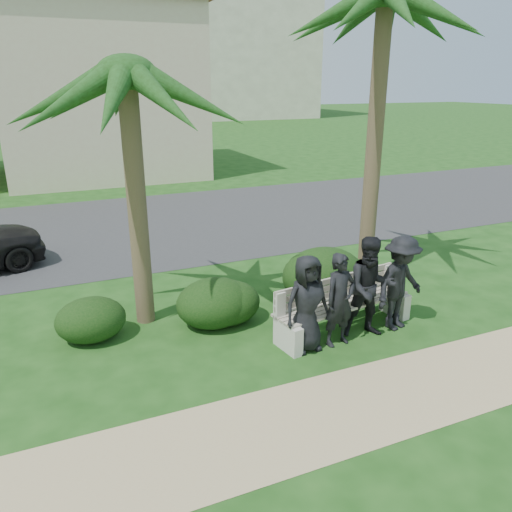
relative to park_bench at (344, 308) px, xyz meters
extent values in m
plane|color=#184213|center=(-0.59, -0.07, -0.40)|extent=(160.00, 160.00, 0.00)
cube|color=tan|center=(-0.59, -1.87, -0.40)|extent=(30.00, 1.60, 0.01)
cube|color=#2D2D30|center=(-0.59, 7.93, -0.40)|extent=(160.00, 8.00, 0.01)
cube|color=beige|center=(-1.59, 17.93, 3.10)|extent=(8.00, 8.00, 7.00)
cube|color=brown|center=(-1.59, 17.93, 6.75)|extent=(8.40, 8.40, 0.30)
cube|color=beige|center=(13.41, 54.93, 9.60)|extent=(26.00, 18.00, 20.00)
cube|color=#9D9384|center=(0.00, -0.04, 0.07)|extent=(2.60, 0.96, 0.04)
cube|color=#9D9384|center=(0.00, 0.21, 0.34)|extent=(2.52, 0.43, 0.30)
cube|color=beige|center=(-1.19, -0.04, -0.17)|extent=(0.26, 0.60, 0.47)
cube|color=beige|center=(1.19, -0.04, -0.17)|extent=(0.26, 0.60, 0.47)
imported|color=black|center=(-0.90, -0.30, 0.38)|extent=(0.79, 0.53, 1.56)
imported|color=black|center=(-0.34, -0.36, 0.36)|extent=(0.61, 0.44, 1.53)
imported|color=black|center=(0.27, -0.31, 0.45)|extent=(0.98, 0.86, 1.71)
imported|color=black|center=(0.88, -0.29, 0.42)|extent=(1.19, 0.87, 1.65)
ellipsoid|color=black|center=(-3.97, 1.37, -0.03)|extent=(1.13, 0.93, 0.74)
ellipsoid|color=black|center=(-1.95, 1.08, 0.03)|extent=(1.32, 1.09, 0.86)
ellipsoid|color=black|center=(-1.71, 1.07, -0.02)|extent=(1.19, 0.98, 0.77)
ellipsoid|color=black|center=(0.33, 1.25, 0.13)|extent=(1.64, 1.35, 1.07)
ellipsoid|color=black|center=(1.02, 1.09, -0.02)|extent=(1.19, 0.98, 0.77)
cylinder|color=brown|center=(-3.02, 1.72, 1.67)|extent=(0.32, 0.32, 4.15)
cylinder|color=brown|center=(1.68, 1.79, 2.36)|extent=(0.32, 0.32, 5.52)
camera|label=1|loc=(-4.40, -6.42, 3.61)|focal=35.00mm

